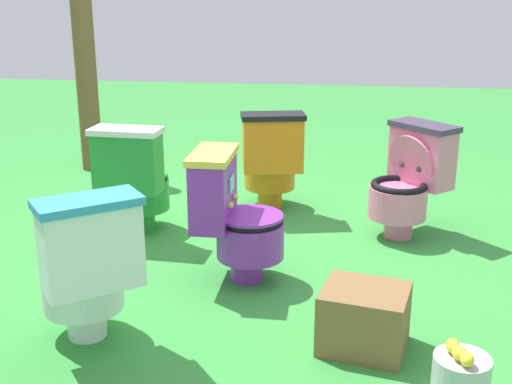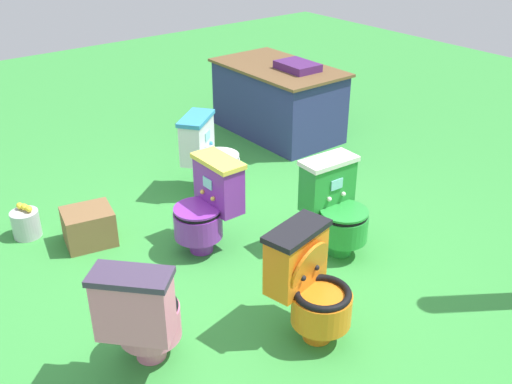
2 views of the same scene
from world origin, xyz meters
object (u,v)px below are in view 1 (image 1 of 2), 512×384
Objects in this scene: toilet_white at (86,268)px; lemon_bucket at (460,381)px; toilet_green at (135,179)px; wooden_post at (85,63)px; toilet_pink at (409,179)px; toilet_orange at (271,160)px; toilet_purple at (234,216)px; small_crate at (364,319)px.

toilet_white is 2.63× the size of lemon_bucket.
wooden_post is (1.48, 0.88, 0.56)m from toilet_green.
toilet_green is 1.00× the size of toilet_pink.
wooden_post is at bearing 123.90° from toilet_green.
toilet_orange is 1.00m from toilet_pink.
wooden_post reaches higher than toilet_orange.
lemon_bucket is at bearing -47.83° from toilet_white.
wooden_post is at bearing 139.92° from toilet_orange.
toilet_pink is 2.63× the size of lemon_bucket.
toilet_purple reaches higher than small_crate.
toilet_white is 1.39m from toilet_green.
lemon_bucket is (-1.65, -1.80, -0.25)m from toilet_green.
small_crate is at bearing 41.56° from lemon_bucket.
toilet_purple is 1.30m from toilet_pink.
toilet_purple is 1.00× the size of toilet_pink.
wooden_post is (2.09, 1.63, 0.56)m from toilet_purple.
toilet_white is 1.00× the size of toilet_pink.
small_crate is (0.13, -1.23, -0.23)m from toilet_white.
toilet_green is at bearing 53.77° from toilet_pink.
toilet_green is 2.46m from lemon_bucket.
lemon_bucket is (-2.24, -0.99, -0.26)m from toilet_orange.
toilet_pink is at bearing 1.76° from lemon_bucket.
toilet_white is 1.63m from lemon_bucket.
toilet_orange and toilet_white have the same top height.
toilet_pink is at bearing 8.19° from toilet_white.
small_crate is at bearing -139.56° from wooden_post.
wooden_post is (0.89, 1.69, 0.55)m from toilet_orange.
wooden_post is at bearing -142.16° from toilet_purple.
toilet_white is 0.39× the size of wooden_post.
toilet_purple is 1.00× the size of toilet_green.
toilet_pink is at bearing 129.68° from toilet_purple.
lemon_bucket is at bearing -39.35° from toilet_green.
lemon_bucket is (-1.04, -1.06, -0.25)m from toilet_purple.
small_crate is (-1.46, 0.30, -0.23)m from toilet_pink.
toilet_orange is 1.00× the size of toilet_pink.
toilet_white is at bearing 80.07° from lemon_bucket.
toilet_pink is 1.89m from lemon_bucket.
toilet_green is at bearing -129.40° from toilet_purple.
toilet_purple is 1.50m from lemon_bucket.
lemon_bucket is (-1.87, -0.06, -0.26)m from toilet_pink.
toilet_white is 2.21m from toilet_pink.
toilet_white is 1.95× the size of small_crate.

